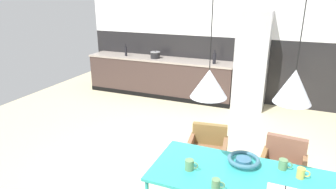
# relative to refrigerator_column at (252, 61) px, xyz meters

# --- Properties ---
(ground_plane) EXTENTS (8.98, 8.98, 0.00)m
(ground_plane) POSITION_rel_refrigerator_column_xyz_m (-0.59, -3.00, -1.02)
(ground_plane) COLOR #C8BA90
(back_wall_splashback_dark) EXTENTS (6.91, 0.12, 1.44)m
(back_wall_splashback_dark) POSITION_rel_refrigerator_column_xyz_m (-0.59, 0.36, -0.30)
(back_wall_splashback_dark) COLOR black
(back_wall_splashback_dark) RESTS_ON ground
(back_wall_panel_upper) EXTENTS (6.91, 0.12, 1.44)m
(back_wall_panel_upper) POSITION_rel_refrigerator_column_xyz_m (-0.59, 0.36, 1.14)
(back_wall_panel_upper) COLOR white
(back_wall_panel_upper) RESTS_ON back_wall_splashback_dark
(kitchen_counter) EXTENTS (3.57, 0.63, 0.91)m
(kitchen_counter) POSITION_rel_refrigerator_column_xyz_m (-2.12, -0.00, -0.57)
(kitchen_counter) COLOR #3F2F2C
(kitchen_counter) RESTS_ON ground
(refrigerator_column) EXTENTS (0.66, 0.60, 2.05)m
(refrigerator_column) POSITION_rel_refrigerator_column_xyz_m (0.00, 0.00, 0.00)
(refrigerator_column) COLOR #ADAFB2
(refrigerator_column) RESTS_ON ground
(dining_table) EXTENTS (1.71, 0.80, 0.74)m
(dining_table) POSITION_rel_refrigerator_column_xyz_m (0.41, -3.81, -0.33)
(dining_table) COLOR teal
(dining_table) RESTS_ON ground
(armchair_head_of_table) EXTENTS (0.52, 0.50, 0.77)m
(armchair_head_of_table) POSITION_rel_refrigerator_column_xyz_m (0.79, -2.99, -0.52)
(armchair_head_of_table) COLOR brown
(armchair_head_of_table) RESTS_ON ground
(armchair_near_window) EXTENTS (0.54, 0.53, 0.72)m
(armchair_near_window) POSITION_rel_refrigerator_column_xyz_m (-0.14, -2.90, -0.54)
(armchair_near_window) COLOR brown
(armchair_near_window) RESTS_ON ground
(fruit_bowl) EXTENTS (0.32, 0.32, 0.07)m
(fruit_bowl) POSITION_rel_refrigerator_column_xyz_m (0.40, -3.60, -0.24)
(fruit_bowl) COLOR #33607F
(fruit_bowl) RESTS_ON dining_table
(mug_white_ceramic) EXTENTS (0.12, 0.08, 0.09)m
(mug_white_ceramic) POSITION_rel_refrigerator_column_xyz_m (0.24, -4.09, -0.23)
(mug_white_ceramic) COLOR #5B8456
(mug_white_ceramic) RESTS_ON dining_table
(mug_tall_blue) EXTENTS (0.13, 0.08, 0.10)m
(mug_tall_blue) POSITION_rel_refrigerator_column_xyz_m (0.77, -3.54, -0.23)
(mug_tall_blue) COLOR #5B8456
(mug_tall_blue) RESTS_ON dining_table
(mug_wide_latte) EXTENTS (0.13, 0.09, 0.11)m
(mug_wide_latte) POSITION_rel_refrigerator_column_xyz_m (-0.07, -3.90, -0.23)
(mug_wide_latte) COLOR #5B8456
(mug_wide_latte) RESTS_ON dining_table
(mug_glass_clear) EXTENTS (0.12, 0.07, 0.10)m
(mug_glass_clear) POSITION_rel_refrigerator_column_xyz_m (0.93, -3.64, -0.23)
(mug_glass_clear) COLOR gold
(mug_glass_clear) RESTS_ON dining_table
(cooking_pot) EXTENTS (0.23, 0.23, 0.18)m
(cooking_pot) POSITION_rel_refrigerator_column_xyz_m (-2.21, -0.03, -0.04)
(cooking_pot) COLOR black
(cooking_pot) RESTS_ON kitchen_counter
(bottle_spice_small) EXTENTS (0.07, 0.07, 0.30)m
(bottle_spice_small) POSITION_rel_refrigerator_column_xyz_m (-0.78, -0.08, 0.01)
(bottle_spice_small) COLOR black
(bottle_spice_small) RESTS_ON kitchen_counter
(bottle_oil_tall) EXTENTS (0.06, 0.06, 0.29)m
(bottle_oil_tall) POSITION_rel_refrigerator_column_xyz_m (-2.99, -0.05, 0.01)
(bottle_oil_tall) COLOR black
(bottle_oil_tall) RESTS_ON kitchen_counter
(pendant_lamp_over_table_near) EXTENTS (0.33, 0.33, 1.33)m
(pendant_lamp_over_table_near) POSITION_rel_refrigerator_column_xyz_m (0.07, -3.85, 0.60)
(pendant_lamp_over_table_near) COLOR black
(pendant_lamp_over_table_far) EXTENTS (0.30, 0.30, 1.31)m
(pendant_lamp_over_table_far) POSITION_rel_refrigerator_column_xyz_m (0.75, -3.79, 0.63)
(pendant_lamp_over_table_far) COLOR black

